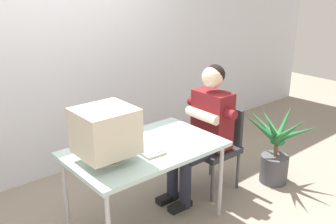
{
  "coord_description": "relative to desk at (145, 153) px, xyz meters",
  "views": [
    {
      "loc": [
        -1.69,
        -2.3,
        2.04
      ],
      "look_at": [
        0.25,
        0.0,
        0.98
      ],
      "focal_mm": 40.55,
      "sensor_mm": 36.0,
      "label": 1
    }
  ],
  "objects": [
    {
      "name": "person_seated",
      "position": [
        0.75,
        0.05,
        0.02
      ],
      "size": [
        0.72,
        0.58,
        1.29
      ],
      "color": "maroon",
      "rests_on": "ground_plane"
    },
    {
      "name": "wall_back",
      "position": [
        0.3,
        1.4,
        0.82
      ],
      "size": [
        8.0,
        0.1,
        3.0
      ],
      "primitive_type": "cube",
      "color": "silver",
      "rests_on": "ground_plane"
    },
    {
      "name": "ground_plane",
      "position": [
        0.0,
        0.0,
        -0.68
      ],
      "size": [
        12.0,
        12.0,
        0.0
      ],
      "primitive_type": "plane",
      "color": "gray"
    },
    {
      "name": "office_chair",
      "position": [
        0.93,
        0.05,
        -0.2
      ],
      "size": [
        0.43,
        0.43,
        0.84
      ],
      "color": "#4C4C51",
      "rests_on": "ground_plane"
    },
    {
      "name": "keyboard",
      "position": [
        -0.03,
        -0.01,
        0.07
      ],
      "size": [
        0.2,
        0.43,
        0.03
      ],
      "color": "beige",
      "rests_on": "desk"
    },
    {
      "name": "potted_plant",
      "position": [
        1.46,
        -0.29,
        -0.31
      ],
      "size": [
        0.65,
        0.72,
        0.82
      ],
      "color": "#4C4C51",
      "rests_on": "ground_plane"
    },
    {
      "name": "desk",
      "position": [
        0.0,
        0.0,
        0.0
      ],
      "size": [
        1.27,
        0.79,
        0.73
      ],
      "color": "#B7B7BC",
      "rests_on": "ground_plane"
    },
    {
      "name": "crt_monitor",
      "position": [
        -0.37,
        -0.02,
        0.3
      ],
      "size": [
        0.43,
        0.39,
        0.42
      ],
      "color": "beige",
      "rests_on": "desk"
    }
  ]
}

